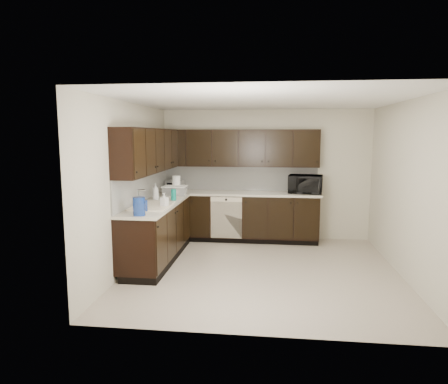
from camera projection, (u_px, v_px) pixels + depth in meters
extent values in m
plane|color=#ADA08F|center=(262.00, 270.00, 6.00)|extent=(4.00, 4.00, 0.00)
plane|color=white|center=(264.00, 100.00, 5.64)|extent=(4.00, 4.00, 0.00)
cube|color=beige|center=(265.00, 175.00, 7.79)|extent=(4.00, 0.02, 2.50)
cube|color=beige|center=(131.00, 186.00, 6.05)|extent=(0.02, 4.00, 2.50)
cube|color=beige|center=(406.00, 190.00, 5.59)|extent=(0.02, 4.00, 2.50)
cube|color=beige|center=(259.00, 215.00, 3.85)|extent=(4.00, 0.02, 2.50)
cube|color=black|center=(238.00, 217.00, 7.66)|extent=(3.00, 0.60, 0.90)
cube|color=black|center=(157.00, 233.00, 6.43)|extent=(0.60, 2.20, 0.90)
cube|color=black|center=(238.00, 237.00, 7.75)|extent=(3.00, 0.54, 0.10)
cube|color=black|center=(159.00, 257.00, 6.48)|extent=(0.54, 2.20, 0.10)
cube|color=beige|center=(238.00, 193.00, 7.60)|extent=(3.03, 0.63, 0.04)
cube|color=beige|center=(156.00, 204.00, 6.36)|extent=(0.63, 2.23, 0.04)
cube|color=silver|center=(240.00, 178.00, 7.84)|extent=(3.00, 0.02, 0.48)
cube|color=silver|center=(144.00, 186.00, 6.65)|extent=(0.02, 2.80, 0.48)
cube|color=black|center=(239.00, 148.00, 7.61)|extent=(3.00, 0.33, 0.70)
cube|color=black|center=(149.00, 150.00, 6.39)|extent=(0.33, 2.47, 0.70)
cube|color=beige|center=(226.00, 218.00, 7.39)|extent=(0.58, 0.02, 0.78)
cube|color=beige|center=(226.00, 199.00, 7.34)|extent=(0.58, 0.03, 0.08)
cylinder|color=black|center=(226.00, 200.00, 7.32)|extent=(0.04, 0.02, 0.04)
cube|color=beige|center=(152.00, 206.00, 6.06)|extent=(0.54, 0.82, 0.03)
cube|color=beige|center=(148.00, 214.00, 5.87)|extent=(0.42, 0.34, 0.16)
cube|color=beige|center=(156.00, 209.00, 6.27)|extent=(0.42, 0.34, 0.16)
cylinder|color=silver|center=(138.00, 198.00, 6.07)|extent=(0.03, 0.03, 0.26)
cylinder|color=silver|center=(141.00, 190.00, 6.04)|extent=(0.14, 0.02, 0.02)
cylinder|color=#B2B2B7|center=(148.00, 212.00, 5.87)|extent=(0.20, 0.20, 0.10)
imported|color=black|center=(305.00, 184.00, 7.43)|extent=(0.67, 0.50, 0.34)
imported|color=gray|center=(164.00, 200.00, 6.01)|extent=(0.12, 0.13, 0.21)
imported|color=gray|center=(156.00, 191.00, 6.69)|extent=(0.12, 0.12, 0.27)
cube|color=#AFB0B2|center=(175.00, 185.00, 7.79)|extent=(0.37, 0.31, 0.20)
cube|color=white|center=(175.00, 191.00, 7.20)|extent=(0.42, 0.33, 0.16)
cylinder|color=navy|center=(139.00, 206.00, 5.35)|extent=(0.17, 0.17, 0.25)
cylinder|color=#0B7C6C|center=(174.00, 195.00, 6.62)|extent=(0.10, 0.10, 0.19)
cylinder|color=silver|center=(176.00, 185.00, 7.36)|extent=(0.18, 0.18, 0.33)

